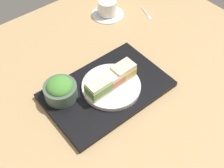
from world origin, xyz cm
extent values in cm
cube|color=tan|center=(0.00, 0.00, -1.50)|extent=(140.00, 100.00, 3.00)
cube|color=black|center=(0.48, -6.91, 0.93)|extent=(40.92, 26.49, 1.87)
cylinder|color=silver|center=(1.31, -7.66, 2.61)|extent=(19.80, 19.80, 1.48)
cube|color=beige|center=(-4.00, -7.85, 4.04)|extent=(7.64, 5.06, 1.37)
cube|color=#669347|center=(-4.00, -7.85, 6.06)|extent=(7.96, 5.31, 2.67)
cube|color=beige|center=(-4.00, -7.85, 8.08)|extent=(7.64, 5.06, 1.37)
cube|color=#EFE5C1|center=(1.31, -7.66, 3.96)|extent=(7.64, 5.06, 1.21)
cube|color=#CC6B4C|center=(1.31, -7.66, 5.71)|extent=(8.22, 5.34, 2.29)
cube|color=#EFE5C1|center=(1.31, -7.66, 7.46)|extent=(7.64, 5.06, 1.21)
cube|color=beige|center=(6.61, -7.48, 4.22)|extent=(7.64, 5.06, 1.74)
cube|color=gold|center=(6.61, -7.48, 6.08)|extent=(7.69, 5.36, 1.97)
cube|color=beige|center=(6.61, -7.48, 7.94)|extent=(7.64, 5.06, 1.74)
cylinder|color=#4C6051|center=(-13.56, -0.09, 4.25)|extent=(10.85, 10.85, 4.76)
ellipsoid|color=#4C9338|center=(-13.56, -0.09, 6.63)|extent=(8.59, 8.59, 4.72)
cylinder|color=white|center=(27.39, 27.03, 0.40)|extent=(13.97, 13.97, 0.80)
cylinder|color=white|center=(27.39, 27.03, 3.83)|extent=(7.82, 7.82, 6.06)
cylinder|color=#382111|center=(27.39, 27.03, 6.46)|extent=(7.20, 7.20, 0.40)
torus|color=white|center=(28.96, 31.26, 3.83)|extent=(2.21, 4.21, 4.19)
cube|color=silver|center=(41.29, 17.60, 0.25)|extent=(2.79, 7.19, 0.50)
ellipsoid|color=silver|center=(40.14, 14.08, 0.40)|extent=(2.77, 3.28, 0.80)
camera|label=1|loc=(-38.48, -56.82, 77.40)|focal=46.94mm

